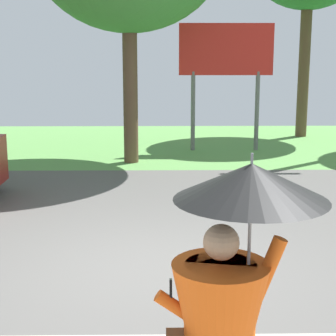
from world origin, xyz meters
TOP-DOWN VIEW (x-y plane):
  - ground_plane at (0.00, 2.95)m, footprint 40.00×22.00m
  - monk_pedestrian at (0.54, -3.51)m, footprint 1.03×0.92m
  - roadside_billboard at (1.97, 8.77)m, footprint 2.60×0.12m

SIDE VIEW (x-z plane):
  - ground_plane at x=0.00m, z-range -0.15..0.05m
  - monk_pedestrian at x=0.54m, z-range 0.00..2.13m
  - roadside_billboard at x=1.97m, z-range 0.80..4.30m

